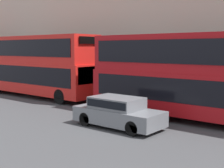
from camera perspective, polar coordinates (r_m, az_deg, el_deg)
name	(u,v)px	position (r m, az deg, el deg)	size (l,w,h in m)	color
bus_leading	(191,73)	(16.08, 14.18, 1.93)	(2.59, 10.92, 4.35)	#A80F14
bus_second_in_queue	(37,64)	(24.10, -13.55, 3.64)	(2.59, 10.95, 4.53)	red
car_hatchback	(118,111)	(14.45, 1.07, -5.01)	(1.78, 4.25, 1.40)	slate
pedestrian	(93,85)	(24.01, -3.52, -0.27)	(0.36, 0.36, 1.71)	#26262D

